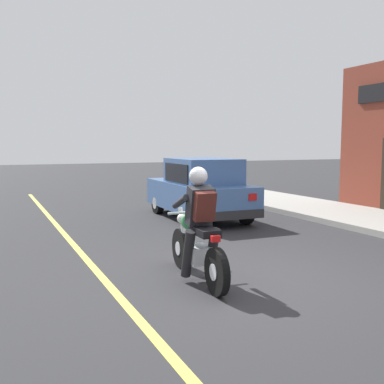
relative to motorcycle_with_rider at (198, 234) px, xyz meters
name	(u,v)px	position (x,y,z in m)	size (l,w,h in m)	color
ground_plane	(244,281)	(0.59, -0.29, -0.68)	(80.00, 80.00, 0.00)	#2B2B2D
sidewalk_curb	(366,218)	(5.99, 2.71, -0.61)	(2.60, 22.00, 0.14)	#9E9B93
lane_stripe	(77,248)	(-1.21, 2.71, -0.67)	(0.12, 19.80, 0.01)	#D1C64C
motorcycle_with_rider	(198,234)	(0.00, 0.00, 0.00)	(0.59, 2.02, 1.62)	black
car_hatchback	(200,189)	(2.32, 4.79, 0.09)	(1.73, 3.82, 1.57)	black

